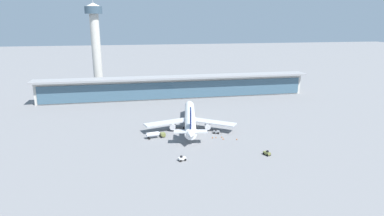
{
  "coord_description": "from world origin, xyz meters",
  "views": [
    {
      "loc": [
        -32.2,
        -144.75,
        51.13
      ],
      "look_at": [
        0.0,
        16.6,
        7.08
      ],
      "focal_mm": 30.47,
      "sensor_mm": 36.0,
      "label": 1
    }
  ],
  "objects_px": {
    "service_truck_under_wing_white": "(182,159)",
    "service_truck_by_tail_olive": "(267,153)",
    "service_truck_near_nose_grey": "(216,132)",
    "safety_cone_alpha": "(212,137)",
    "safety_cone_charlie": "(216,137)",
    "safety_cone_echo": "(237,139)",
    "safety_cone_delta": "(222,137)",
    "safety_cone_bravo": "(223,139)",
    "airliner_on_stand": "(190,119)",
    "service_truck_mid_apron_olive": "(155,134)",
    "control_tower": "(96,41)"
  },
  "relations": [
    {
      "from": "airliner_on_stand",
      "to": "safety_cone_echo",
      "type": "distance_m",
      "value": 27.03
    },
    {
      "from": "safety_cone_delta",
      "to": "service_truck_near_nose_grey",
      "type": "bearing_deg",
      "value": 98.57
    },
    {
      "from": "service_truck_mid_apron_olive",
      "to": "safety_cone_echo",
      "type": "xyz_separation_m",
      "value": [
        35.57,
        -9.34,
        -1.39
      ]
    },
    {
      "from": "service_truck_mid_apron_olive",
      "to": "safety_cone_charlie",
      "type": "bearing_deg",
      "value": -10.85
    },
    {
      "from": "service_truck_near_nose_grey",
      "to": "safety_cone_alpha",
      "type": "xyz_separation_m",
      "value": [
        -3.41,
        -5.66,
        -0.56
      ]
    },
    {
      "from": "safety_cone_delta",
      "to": "safety_cone_alpha",
      "type": "bearing_deg",
      "value": 177.88
    },
    {
      "from": "safety_cone_bravo",
      "to": "safety_cone_charlie",
      "type": "distance_m",
      "value": 3.65
    },
    {
      "from": "safety_cone_echo",
      "to": "service_truck_mid_apron_olive",
      "type": "bearing_deg",
      "value": 165.28
    },
    {
      "from": "service_truck_near_nose_grey",
      "to": "safety_cone_charlie",
      "type": "bearing_deg",
      "value": -107.63
    },
    {
      "from": "control_tower",
      "to": "safety_cone_charlie",
      "type": "distance_m",
      "value": 131.17
    },
    {
      "from": "service_truck_mid_apron_olive",
      "to": "safety_cone_echo",
      "type": "bearing_deg",
      "value": -14.72
    },
    {
      "from": "control_tower",
      "to": "safety_cone_echo",
      "type": "height_order",
      "value": "control_tower"
    },
    {
      "from": "service_truck_under_wing_white",
      "to": "safety_cone_charlie",
      "type": "xyz_separation_m",
      "value": [
        19.18,
        21.56,
        -0.56
      ]
    },
    {
      "from": "control_tower",
      "to": "safety_cone_charlie",
      "type": "xyz_separation_m",
      "value": [
        58.9,
        -111.2,
        -37.04
      ]
    },
    {
      "from": "safety_cone_charlie",
      "to": "safety_cone_echo",
      "type": "bearing_deg",
      "value": -26.04
    },
    {
      "from": "service_truck_mid_apron_olive",
      "to": "safety_cone_delta",
      "type": "distance_m",
      "value": 30.25
    },
    {
      "from": "safety_cone_delta",
      "to": "service_truck_by_tail_olive",
      "type": "bearing_deg",
      "value": -62.81
    },
    {
      "from": "service_truck_under_wing_white",
      "to": "safety_cone_echo",
      "type": "bearing_deg",
      "value": 32.14
    },
    {
      "from": "safety_cone_echo",
      "to": "safety_cone_charlie",
      "type": "bearing_deg",
      "value": 153.96
    },
    {
      "from": "airliner_on_stand",
      "to": "safety_cone_delta",
      "type": "relative_size",
      "value": 82.29
    },
    {
      "from": "safety_cone_bravo",
      "to": "service_truck_by_tail_olive",
      "type": "bearing_deg",
      "value": -60.04
    },
    {
      "from": "service_truck_near_nose_grey",
      "to": "safety_cone_echo",
      "type": "height_order",
      "value": "service_truck_near_nose_grey"
    },
    {
      "from": "service_truck_under_wing_white",
      "to": "control_tower",
      "type": "xyz_separation_m",
      "value": [
        -39.72,
        132.75,
        36.48
      ]
    },
    {
      "from": "service_truck_by_tail_olive",
      "to": "safety_cone_charlie",
      "type": "bearing_deg",
      "value": 122.14
    },
    {
      "from": "service_truck_under_wing_white",
      "to": "service_truck_by_tail_olive",
      "type": "relative_size",
      "value": 0.99
    },
    {
      "from": "service_truck_mid_apron_olive",
      "to": "service_truck_by_tail_olive",
      "type": "distance_m",
      "value": 50.16
    },
    {
      "from": "safety_cone_echo",
      "to": "airliner_on_stand",
      "type": "bearing_deg",
      "value": 130.56
    },
    {
      "from": "service_truck_by_tail_olive",
      "to": "safety_cone_bravo",
      "type": "distance_m",
      "value": 23.62
    },
    {
      "from": "service_truck_under_wing_white",
      "to": "control_tower",
      "type": "relative_size",
      "value": 0.05
    },
    {
      "from": "service_truck_near_nose_grey",
      "to": "safety_cone_echo",
      "type": "distance_m",
      "value": 11.94
    },
    {
      "from": "safety_cone_alpha",
      "to": "safety_cone_bravo",
      "type": "height_order",
      "value": "same"
    },
    {
      "from": "safety_cone_alpha",
      "to": "safety_cone_charlie",
      "type": "distance_m",
      "value": 1.59
    },
    {
      "from": "service_truck_by_tail_olive",
      "to": "safety_cone_echo",
      "type": "relative_size",
      "value": 4.71
    },
    {
      "from": "safety_cone_delta",
      "to": "airliner_on_stand",
      "type": "bearing_deg",
      "value": 125.39
    },
    {
      "from": "service_truck_near_nose_grey",
      "to": "safety_cone_alpha",
      "type": "height_order",
      "value": "service_truck_near_nose_grey"
    },
    {
      "from": "service_truck_near_nose_grey",
      "to": "service_truck_by_tail_olive",
      "type": "distance_m",
      "value": 31.34
    },
    {
      "from": "safety_cone_charlie",
      "to": "service_truck_under_wing_white",
      "type": "bearing_deg",
      "value": -131.66
    },
    {
      "from": "safety_cone_charlie",
      "to": "service_truck_near_nose_grey",
      "type": "bearing_deg",
      "value": 72.37
    },
    {
      "from": "service_truck_mid_apron_olive",
      "to": "control_tower",
      "type": "bearing_deg",
      "value": 106.72
    },
    {
      "from": "service_truck_by_tail_olive",
      "to": "safety_cone_alpha",
      "type": "xyz_separation_m",
      "value": [
        -16.03,
        23.02,
        -0.56
      ]
    },
    {
      "from": "service_truck_under_wing_white",
      "to": "airliner_on_stand",
      "type": "bearing_deg",
      "value": 74.61
    },
    {
      "from": "airliner_on_stand",
      "to": "safety_cone_charlie",
      "type": "xyz_separation_m",
      "value": [
        8.82,
        -16.08,
        -4.53
      ]
    },
    {
      "from": "service_truck_by_tail_olive",
      "to": "service_truck_under_wing_white",
      "type": "bearing_deg",
      "value": 177.58
    },
    {
      "from": "airliner_on_stand",
      "to": "safety_cone_delta",
      "type": "xyz_separation_m",
      "value": [
        11.51,
        -16.2,
        -4.53
      ]
    },
    {
      "from": "safety_cone_bravo",
      "to": "safety_cone_echo",
      "type": "distance_m",
      "value": 6.09
    },
    {
      "from": "control_tower",
      "to": "safety_cone_alpha",
      "type": "distance_m",
      "value": 130.42
    },
    {
      "from": "safety_cone_charlie",
      "to": "safety_cone_echo",
      "type": "relative_size",
      "value": 1.0
    },
    {
      "from": "service_truck_by_tail_olive",
      "to": "safety_cone_charlie",
      "type": "relative_size",
      "value": 4.71
    },
    {
      "from": "safety_cone_delta",
      "to": "safety_cone_echo",
      "type": "xyz_separation_m",
      "value": [
        5.82,
        -4.04,
        0.0
      ]
    },
    {
      "from": "service_truck_by_tail_olive",
      "to": "safety_cone_bravo",
      "type": "relative_size",
      "value": 4.71
    }
  ]
}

